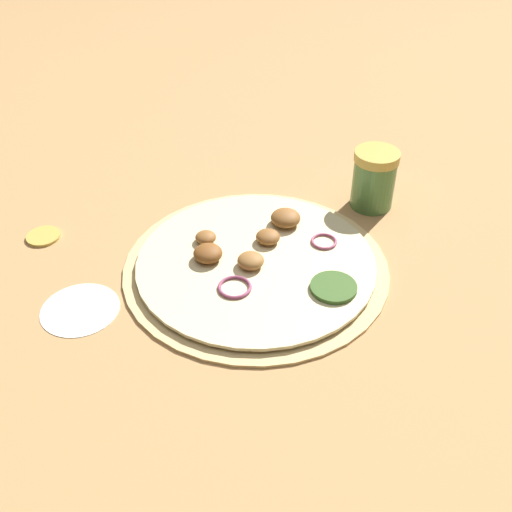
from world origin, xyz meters
The scene contains 5 objects.
ground_plane centered at (0.00, 0.00, 0.00)m, with size 3.00×3.00×0.00m, color tan.
pizza centered at (0.00, 0.00, 0.01)m, with size 0.30×0.30×0.03m.
spice_jar centered at (0.06, 0.19, 0.04)m, with size 0.06×0.06×0.08m.
loose_cap centered at (-0.25, -0.08, 0.00)m, with size 0.04×0.04×0.01m.
flour_patch centered at (-0.12, -0.15, 0.00)m, with size 0.08×0.08×0.00m.
Camera 1 is at (0.27, -0.45, 0.43)m, focal length 42.00 mm.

